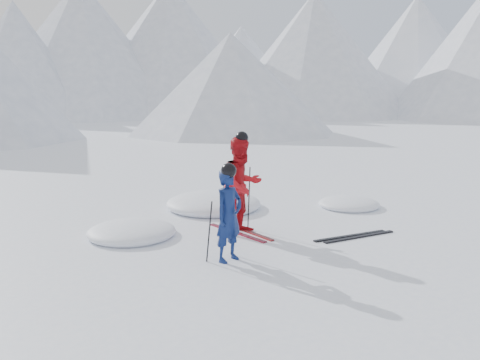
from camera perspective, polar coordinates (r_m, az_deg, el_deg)
ground at (r=11.17m, az=8.92°, el=-4.96°), size 160.00×160.00×0.00m
mountain_range at (r=45.04m, az=-19.87°, el=14.48°), size 106.15×62.94×15.53m
skier_blue at (r=8.58m, az=-1.26°, el=-4.03°), size 0.65×0.50×1.58m
skier_red at (r=10.21m, az=0.20°, el=-0.62°), size 0.97×0.76×1.96m
pole_blue_left at (r=8.60m, az=-3.47°, el=-5.82°), size 0.11×0.08×1.05m
pole_blue_right at (r=8.98m, az=-0.88°, el=-5.11°), size 0.11×0.07×1.05m
pole_red_left at (r=10.30m, az=-1.97°, el=-2.38°), size 0.13×0.10×1.30m
pole_red_right at (r=10.57m, az=1.01°, el=-2.05°), size 0.13×0.09×1.30m
ski_worn_left at (r=10.37m, az=-0.34°, el=-5.94°), size 0.18×1.70×0.03m
ski_worn_right at (r=10.50m, az=0.72°, el=-5.72°), size 0.12×1.70×0.03m
ski_loose_a at (r=10.39m, az=12.27°, el=-6.15°), size 1.69×0.41×0.03m
ski_loose_b at (r=10.37m, az=13.26°, el=-6.22°), size 1.69×0.35×0.03m
snow_lumps at (r=11.96m, az=-2.41°, el=-3.82°), size 7.07×3.81×0.51m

